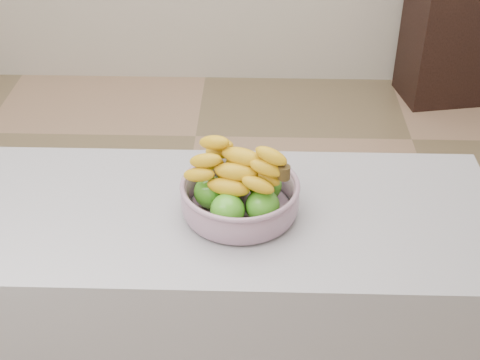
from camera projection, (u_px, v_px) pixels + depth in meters
The scene contains 4 objects.
ground at pixel (171, 286), 2.81m from camera, with size 4.00×4.00×0.00m, color #A27F63.
counter at pixel (138, 327), 2.02m from camera, with size 2.00×0.60×0.90m, color #A09FA7.
cabinet at pixel (449, 33), 4.00m from camera, with size 0.47×0.38×0.85m, color black.
fruit_bowl at pixel (240, 192), 1.73m from camera, with size 0.31×0.31×0.19m.
Camera 1 is at (0.35, -2.05, 1.97)m, focal length 50.00 mm.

